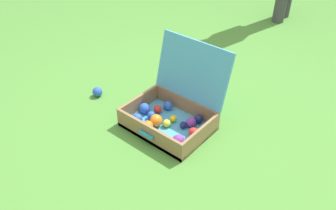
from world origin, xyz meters
TOP-DOWN VIEW (x-y plane):
  - ground_plane at (0.00, 0.00)m, footprint 16.00×16.00m
  - open_suitcase at (-0.04, 0.04)m, footprint 0.53×0.52m
  - stray_ball_on_grass at (-0.67, -0.07)m, footprint 0.07×0.07m

SIDE VIEW (x-z plane):
  - ground_plane at x=0.00m, z-range 0.00..0.00m
  - stray_ball_on_grass at x=-0.67m, z-range 0.00..0.07m
  - open_suitcase at x=-0.04m, z-range -0.15..0.36m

